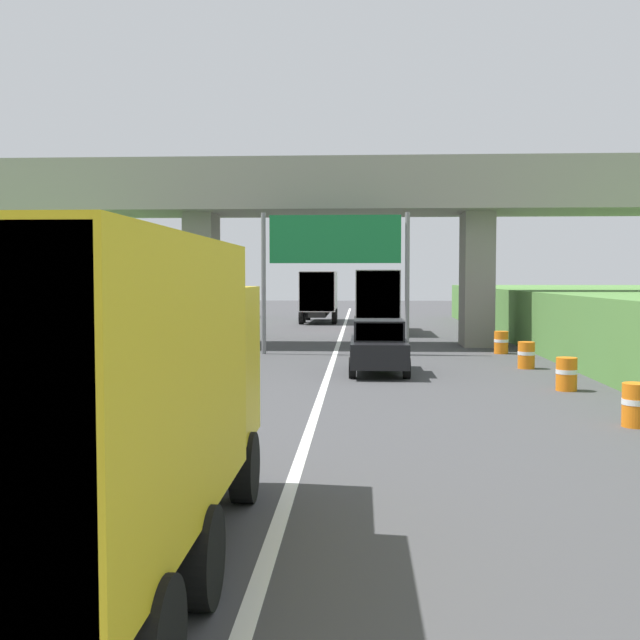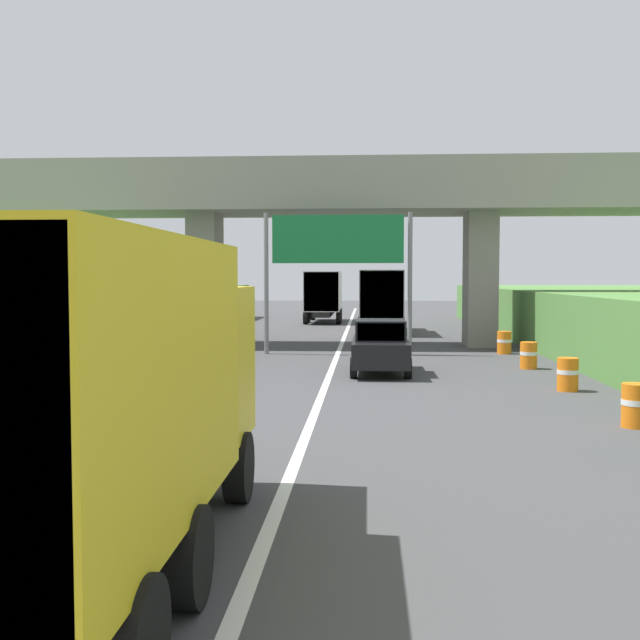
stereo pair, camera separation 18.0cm
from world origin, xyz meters
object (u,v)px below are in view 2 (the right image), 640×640
Objects in this scene: truck_green at (324,294)px; construction_barrel_5 at (504,342)px; truck_yellow at (95,391)px; construction_barrel_2 at (636,405)px; speed_limit_sign at (30,340)px; truck_red at (381,298)px; construction_barrel_3 at (568,374)px; overhead_highway_sign at (338,249)px; car_black at (380,347)px; construction_barrel_4 at (529,355)px.

construction_barrel_5 is at bearing -68.29° from truck_green.
truck_green is (-0.23, 44.86, 0.00)m from truck_yellow.
speed_limit_sign is at bearing 167.69° from construction_barrel_2.
truck_red is at bearing 100.08° from construction_barrel_2.
construction_barrel_3 is 10.13m from construction_barrel_5.
overhead_highway_sign reaches higher than car_black.
truck_yellow reaches higher than construction_barrel_2.
construction_barrel_4 is 1.00× the size of construction_barrel_5.
construction_barrel_3 is 5.07m from construction_barrel_4.
construction_barrel_5 is at bearing 5.01° from overhead_highway_sign.
truck_red is (3.44, 35.30, 0.00)m from truck_yellow.
construction_barrel_3 is at bearing 90.92° from construction_barrel_2.
truck_red is 12.61m from construction_barrel_5.
truck_green is 32.42m from construction_barrel_3.
construction_barrel_5 is (6.66, 0.58, -3.72)m from overhead_highway_sign.
construction_barrel_3 is (8.12, 13.58, -1.47)m from truck_yellow.
truck_green is at bearing 90.30° from truck_yellow.
speed_limit_sign is 14.44m from construction_barrel_2.
construction_barrel_2 and construction_barrel_5 have the same top height.
truck_yellow reaches higher than construction_barrel_4.
truck_green is at bearing 111.00° from truck_red.
speed_limit_sign is at bearing -139.21° from construction_barrel_5.
truck_green reaches higher than construction_barrel_3.
truck_yellow is 1.78× the size of car_black.
overhead_highway_sign is 12.53m from truck_red.
construction_barrel_4 is (4.99, 1.57, -0.40)m from car_black.
construction_barrel_4 is at bearing 26.80° from speed_limit_sign.
construction_barrel_4 is at bearing -72.34° from truck_green.
construction_barrel_2 is at bearing 46.06° from truck_yellow.
truck_yellow is 20.39m from construction_barrel_4.
truck_green is at bearing 111.71° from construction_barrel_5.
truck_yellow is 25.13m from construction_barrel_5.
overhead_highway_sign is at bearing 104.75° from car_black.
truck_yellow is 15.89m from construction_barrel_3.
construction_barrel_2 is (8.43, -36.35, -1.47)m from truck_green.
construction_barrel_3 is at bearing -75.05° from truck_green.
car_black is 4.56× the size of construction_barrel_3.
construction_barrel_4 is at bearing 17.49° from car_black.
construction_barrel_3 is (4.99, -3.49, -0.40)m from car_black.
construction_barrel_2 is at bearing -79.92° from truck_red.
construction_barrel_3 is at bearing -89.94° from construction_barrel_4.
truck_green is (5.63, 33.28, 0.46)m from speed_limit_sign.
car_black is 8.36m from construction_barrel_5.
speed_limit_sign reaches higher than car_black.
speed_limit_sign is 25.49m from truck_red.
truck_red reaches higher than construction_barrel_4.
truck_green reaches higher than construction_barrel_4.
construction_barrel_5 is at bearing -67.71° from truck_red.
car_black is 4.56× the size of construction_barrel_5.
construction_barrel_2 is at bearing -89.08° from construction_barrel_3.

